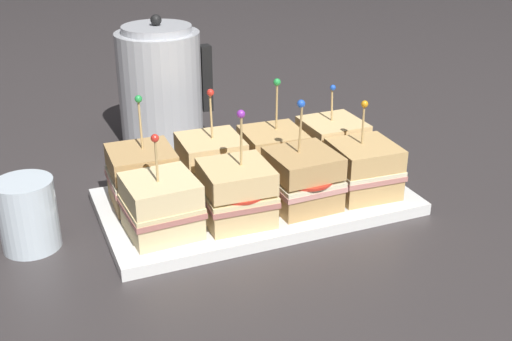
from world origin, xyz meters
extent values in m
plane|color=#383333|center=(0.00, 0.00, 0.00)|extent=(6.00, 6.00, 0.00)
cube|color=white|center=(0.00, 0.00, 0.01)|extent=(0.47, 0.25, 0.01)
cube|color=white|center=(0.00, 0.00, 0.01)|extent=(0.47, 0.25, 0.01)
cube|color=beige|center=(-0.16, -0.05, 0.03)|extent=(0.10, 0.10, 0.03)
cube|color=#B26B60|center=(-0.16, -0.05, 0.05)|extent=(0.10, 0.10, 0.01)
cube|color=beige|center=(-0.16, -0.05, 0.06)|extent=(0.10, 0.10, 0.01)
cube|color=beige|center=(-0.16, -0.05, 0.08)|extent=(0.10, 0.10, 0.03)
cylinder|color=tan|center=(-0.16, -0.06, 0.12)|extent=(0.00, 0.00, 0.07)
sphere|color=red|center=(-0.16, -0.06, 0.16)|extent=(0.01, 0.01, 0.01)
cube|color=#DBB77A|center=(-0.05, -0.06, 0.03)|extent=(0.10, 0.10, 0.03)
cube|color=#B26B60|center=(-0.05, -0.06, 0.05)|extent=(0.10, 0.10, 0.01)
cube|color=beige|center=(-0.05, -0.06, 0.06)|extent=(0.10, 0.10, 0.01)
cylinder|color=red|center=(-0.05, -0.07, 0.07)|extent=(0.07, 0.07, 0.00)
cube|color=#E8C281|center=(-0.05, -0.06, 0.09)|extent=(0.10, 0.10, 0.03)
cylinder|color=tan|center=(-0.05, -0.06, 0.14)|extent=(0.00, 0.01, 0.09)
sphere|color=purple|center=(-0.05, -0.06, 0.18)|extent=(0.01, 0.01, 0.01)
cube|color=tan|center=(0.05, -0.05, 0.03)|extent=(0.10, 0.10, 0.03)
cube|color=tan|center=(0.05, -0.05, 0.05)|extent=(0.10, 0.10, 0.01)
cube|color=beige|center=(0.05, -0.05, 0.06)|extent=(0.10, 0.10, 0.01)
cylinder|color=red|center=(0.05, -0.07, 0.07)|extent=(0.07, 0.07, 0.00)
cube|color=tan|center=(0.05, -0.05, 0.09)|extent=(0.10, 0.10, 0.03)
cylinder|color=tan|center=(0.05, -0.05, 0.13)|extent=(0.00, 0.01, 0.09)
sphere|color=blue|center=(0.05, -0.05, 0.18)|extent=(0.01, 0.01, 0.01)
cube|color=tan|center=(0.16, -0.05, 0.03)|extent=(0.10, 0.10, 0.03)
cube|color=tan|center=(0.16, -0.05, 0.05)|extent=(0.10, 0.10, 0.01)
cube|color=beige|center=(0.16, -0.05, 0.06)|extent=(0.10, 0.10, 0.01)
cube|color=tan|center=(0.16, -0.05, 0.08)|extent=(0.10, 0.10, 0.03)
cylinder|color=tan|center=(0.16, -0.04, 0.12)|extent=(0.00, 0.01, 0.07)
sphere|color=orange|center=(0.16, -0.04, 0.16)|extent=(0.01, 0.01, 0.01)
cube|color=tan|center=(-0.16, 0.05, 0.03)|extent=(0.09, 0.09, 0.03)
cube|color=tan|center=(-0.16, 0.05, 0.05)|extent=(0.10, 0.10, 0.01)
cube|color=beige|center=(-0.16, 0.05, 0.06)|extent=(0.10, 0.10, 0.01)
cylinder|color=red|center=(-0.16, 0.03, 0.07)|extent=(0.05, 0.05, 0.00)
cube|color=tan|center=(-0.16, 0.05, 0.09)|extent=(0.09, 0.09, 0.03)
cylinder|color=tan|center=(-0.16, 0.06, 0.14)|extent=(0.00, 0.01, 0.09)
sphere|color=green|center=(-0.16, 0.06, 0.18)|extent=(0.01, 0.01, 0.01)
cube|color=#DBB77A|center=(-0.05, 0.05, 0.03)|extent=(0.10, 0.10, 0.03)
cube|color=tan|center=(-0.05, 0.05, 0.05)|extent=(0.10, 0.10, 0.01)
cube|color=beige|center=(-0.05, 0.05, 0.06)|extent=(0.10, 0.10, 0.01)
cylinder|color=red|center=(-0.05, 0.04, 0.07)|extent=(0.07, 0.07, 0.00)
cube|color=#E8C281|center=(-0.05, 0.05, 0.09)|extent=(0.10, 0.10, 0.03)
cylinder|color=tan|center=(-0.05, 0.06, 0.13)|extent=(0.00, 0.01, 0.08)
sphere|color=red|center=(-0.05, 0.06, 0.17)|extent=(0.01, 0.01, 0.01)
cube|color=tan|center=(0.05, 0.06, 0.03)|extent=(0.10, 0.10, 0.03)
cube|color=#B26B60|center=(0.05, 0.06, 0.05)|extent=(0.10, 0.10, 0.01)
cube|color=beige|center=(0.05, 0.06, 0.06)|extent=(0.10, 0.10, 0.01)
cube|color=tan|center=(0.05, 0.06, 0.08)|extent=(0.10, 0.10, 0.03)
cylinder|color=tan|center=(0.06, 0.06, 0.13)|extent=(0.00, 0.00, 0.09)
sphere|color=green|center=(0.06, 0.06, 0.18)|extent=(0.01, 0.01, 0.01)
cube|color=#DBB77A|center=(0.16, 0.05, 0.03)|extent=(0.09, 0.09, 0.03)
cube|color=tan|center=(0.16, 0.05, 0.05)|extent=(0.10, 0.10, 0.01)
cube|color=beige|center=(0.16, 0.05, 0.06)|extent=(0.10, 0.10, 0.01)
cylinder|color=red|center=(0.16, 0.03, 0.07)|extent=(0.07, 0.07, 0.00)
cube|color=#E8C281|center=(0.16, 0.05, 0.09)|extent=(0.09, 0.09, 0.03)
cylinder|color=tan|center=(0.16, 0.06, 0.12)|extent=(0.00, 0.01, 0.07)
sphere|color=blue|center=(0.16, 0.06, 0.16)|extent=(0.01, 0.01, 0.01)
cylinder|color=#B7BABF|center=(-0.06, 0.32, 0.11)|extent=(0.15, 0.15, 0.21)
cylinder|color=#B7BABF|center=(-0.06, 0.32, 0.22)|extent=(0.13, 0.13, 0.01)
sphere|color=black|center=(-0.06, 0.32, 0.23)|extent=(0.02, 0.02, 0.02)
cube|color=black|center=(0.03, 0.32, 0.12)|extent=(0.02, 0.02, 0.13)
cylinder|color=silver|center=(-0.33, 0.01, 0.05)|extent=(0.08, 0.08, 0.10)
camera|label=1|loc=(-0.33, -0.81, 0.46)|focal=45.00mm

